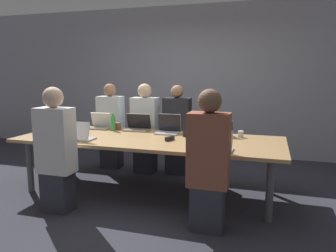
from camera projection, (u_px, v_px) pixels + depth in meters
name	position (u px, v px, depth m)	size (l,w,h in m)	color
ground_plane	(149.00, 192.00, 4.31)	(24.00, 24.00, 0.00)	#2D2D38
curtain_wall	(191.00, 81.00, 6.26)	(12.00, 0.06, 2.80)	#9999A3
conference_table	(149.00, 142.00, 4.20)	(3.37, 1.23, 0.73)	tan
laptop_far_left	(101.00, 124.00, 4.90)	(0.33, 0.23, 0.24)	gray
person_far_left	(111.00, 128.00, 5.34)	(0.40, 0.24, 1.38)	#2D2D38
bottle_far_left	(113.00, 123.00, 4.70)	(0.06, 0.06, 0.25)	green
laptop_far_right	(220.00, 132.00, 4.28)	(0.31, 0.22, 0.21)	silver
cup_far_right	(241.00, 134.00, 4.22)	(0.07, 0.07, 0.08)	white
laptop_near_right	(216.00, 145.00, 3.47)	(0.36, 0.24, 0.24)	#B7B7BC
person_near_right	(208.00, 163.00, 3.18)	(0.40, 0.24, 1.41)	#2D2D38
laptop_far_center	(169.00, 128.00, 4.51)	(0.32, 0.26, 0.26)	#B7B7BC
person_far_center	(177.00, 132.00, 5.01)	(0.40, 0.24, 1.37)	#2D2D38
bottle_far_center	(185.00, 130.00, 4.25)	(0.06, 0.06, 0.21)	black
laptop_far_midleft	(138.00, 126.00, 4.73)	(0.36, 0.24, 0.24)	gray
person_far_midleft	(145.00, 130.00, 5.07)	(0.40, 0.24, 1.39)	#2D2D38
cup_far_midleft	(118.00, 126.00, 4.79)	(0.09, 0.09, 0.10)	brown
laptop_near_left	(78.00, 135.00, 4.04)	(0.36, 0.24, 0.24)	#B7B7BC
person_near_left	(56.00, 152.00, 3.64)	(0.40, 0.24, 1.40)	#2D2D38
cup_near_left	(59.00, 135.00, 4.16)	(0.09, 0.09, 0.08)	#232328
stapler	(170.00, 139.00, 4.03)	(0.09, 0.16, 0.05)	black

